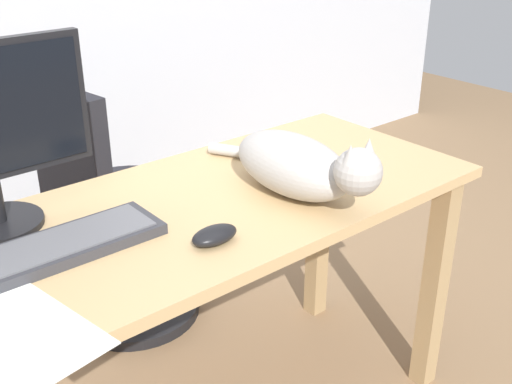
% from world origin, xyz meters
% --- Properties ---
extents(desk, '(1.56, 0.62, 0.76)m').
position_xyz_m(desk, '(0.00, 0.00, 0.64)').
color(desk, tan).
rests_on(desk, ground_plane).
extents(office_chair, '(0.48, 0.48, 0.91)m').
position_xyz_m(office_chair, '(0.14, 0.67, 0.39)').
color(office_chair, black).
rests_on(office_chair, ground_plane).
extents(keyboard, '(0.44, 0.15, 0.03)m').
position_xyz_m(keyboard, '(-0.31, 0.00, 0.77)').
color(keyboard, '#333338').
rests_on(keyboard, desk).
extents(cat, '(0.19, 0.61, 0.20)m').
position_xyz_m(cat, '(0.26, -0.11, 0.84)').
color(cat, '#B2ADA8').
rests_on(cat, desk).
extents(computer_mouse, '(0.11, 0.06, 0.04)m').
position_xyz_m(computer_mouse, '(-0.04, -0.17, 0.78)').
color(computer_mouse, black).
rests_on(computer_mouse, desk).
extents(paper_sheet, '(0.26, 0.33, 0.00)m').
position_xyz_m(paper_sheet, '(-0.49, -0.22, 0.76)').
color(paper_sheet, white).
rests_on(paper_sheet, desk).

